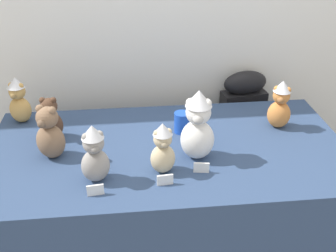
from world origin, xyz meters
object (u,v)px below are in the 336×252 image
at_px(instrument_case, 240,137).
at_px(teddy_bear_cocoa, 51,119).
at_px(display_table, 168,210).
at_px(teddy_bear_sand, 163,149).
at_px(teddy_bear_honey, 19,101).
at_px(teddy_bear_mocha, 50,134).
at_px(teddy_bear_snow, 198,126).
at_px(party_cup_blue, 182,122).
at_px(teddy_bear_ginger, 280,105).
at_px(teddy_bear_ash, 94,154).

distance_m(instrument_case, teddy_bear_cocoa, 1.28).
height_order(display_table, teddy_bear_sand, teddy_bear_sand).
bearing_deg(display_table, teddy_bear_honey, 155.46).
height_order(teddy_bear_mocha, teddy_bear_snow, teddy_bear_snow).
bearing_deg(party_cup_blue, instrument_case, 44.04).
height_order(instrument_case, teddy_bear_sand, teddy_bear_sand).
bearing_deg(display_table, teddy_bear_sand, -102.37).
bearing_deg(teddy_bear_honey, teddy_bear_snow, -8.69).
xyz_separation_m(instrument_case, teddy_bear_snow, (-0.42, -0.69, 0.49)).
bearing_deg(teddy_bear_sand, teddy_bear_snow, 19.71).
relative_size(teddy_bear_ginger, party_cup_blue, 2.41).
xyz_separation_m(display_table, instrument_case, (0.55, 0.59, 0.08)).
xyz_separation_m(instrument_case, teddy_bear_sand, (-0.59, -0.79, 0.44)).
bearing_deg(party_cup_blue, teddy_bear_honey, 166.62).
xyz_separation_m(instrument_case, teddy_bear_honey, (-1.31, -0.24, 0.45)).
bearing_deg(teddy_bear_ash, instrument_case, 27.56).
relative_size(teddy_bear_cocoa, party_cup_blue, 2.06).
xyz_separation_m(teddy_bear_mocha, party_cup_blue, (0.64, 0.17, -0.07)).
distance_m(teddy_bear_ash, teddy_bear_snow, 0.48).
relative_size(teddy_bear_mocha, teddy_bear_snow, 0.78).
distance_m(instrument_case, teddy_bear_snow, 0.95).
xyz_separation_m(instrument_case, party_cup_blue, (-0.46, -0.44, 0.37)).
height_order(teddy_bear_mocha, teddy_bear_sand, teddy_bear_mocha).
relative_size(teddy_bear_honey, teddy_bear_snow, 0.75).
xyz_separation_m(display_table, party_cup_blue, (0.09, 0.15, 0.45)).
relative_size(teddy_bear_cocoa, teddy_bear_ash, 0.84).
bearing_deg(teddy_bear_honey, display_table, -6.42).
height_order(display_table, teddy_bear_cocoa, teddy_bear_cocoa).
bearing_deg(teddy_bear_cocoa, teddy_bear_honey, 140.04).
xyz_separation_m(teddy_bear_honey, teddy_bear_cocoa, (0.19, -0.19, -0.02)).
bearing_deg(teddy_bear_ginger, party_cup_blue, -158.13).
distance_m(display_table, teddy_bear_cocoa, 0.78).
relative_size(teddy_bear_honey, teddy_bear_ash, 0.96).
bearing_deg(teddy_bear_sand, display_table, 67.03).
relative_size(display_table, teddy_bear_ash, 6.54).
relative_size(instrument_case, teddy_bear_cocoa, 4.16).
relative_size(display_table, teddy_bear_ginger, 6.68).
bearing_deg(party_cup_blue, teddy_bear_ash, -138.11).
relative_size(teddy_bear_honey, teddy_bear_mocha, 0.97).
relative_size(teddy_bear_cocoa, teddy_bear_sand, 0.92).
distance_m(display_table, teddy_bear_snow, 0.59).
relative_size(teddy_bear_sand, party_cup_blue, 2.23).
distance_m(display_table, teddy_bear_mocha, 0.76).
relative_size(instrument_case, teddy_bear_mocha, 3.51).
height_order(teddy_bear_mocha, teddy_bear_ginger, teddy_bear_mocha).
bearing_deg(teddy_bear_honey, instrument_case, 28.49).
relative_size(teddy_bear_ash, teddy_bear_ginger, 1.02).
bearing_deg(teddy_bear_cocoa, teddy_bear_ginger, 4.87).
xyz_separation_m(teddy_bear_honey, teddy_bear_mocha, (0.22, -0.38, -0.00)).
relative_size(display_table, teddy_bear_honey, 6.82).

